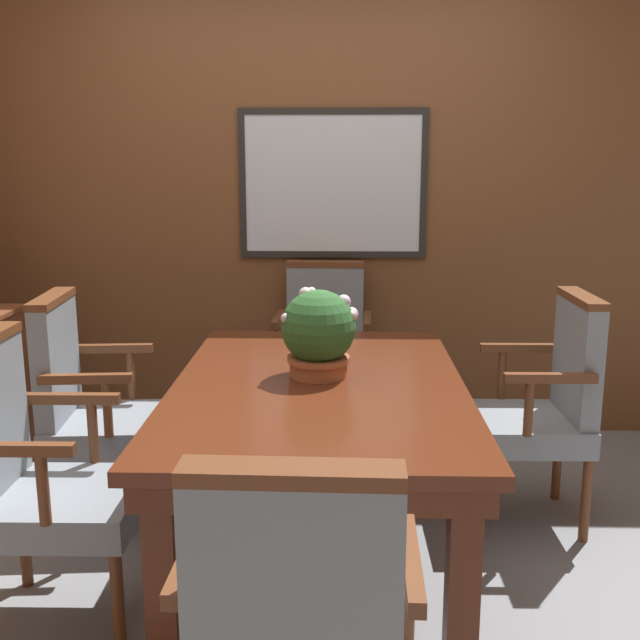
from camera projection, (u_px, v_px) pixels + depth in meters
name	position (u px, v px, depth m)	size (l,w,h in m)	color
ground_plane	(295.00, 571.00, 2.84)	(14.00, 14.00, 0.00)	gray
wall_back	(311.00, 215.00, 4.12)	(7.20, 0.08, 2.45)	brown
dining_table	(319.00, 407.00, 2.76)	(1.06, 1.65, 0.73)	#562614
chair_left_near	(35.00, 473.00, 2.44)	(0.52, 0.51, 0.99)	brown
chair_right_far	(542.00, 402.00, 3.15)	(0.52, 0.51, 0.99)	brown
chair_head_far	(323.00, 350.00, 4.01)	(0.52, 0.54, 0.99)	brown
chair_left_far	(92.00, 403.00, 3.14)	(0.55, 0.53, 0.99)	brown
potted_plant	(319.00, 333.00, 2.79)	(0.29, 0.28, 0.33)	#B2603D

